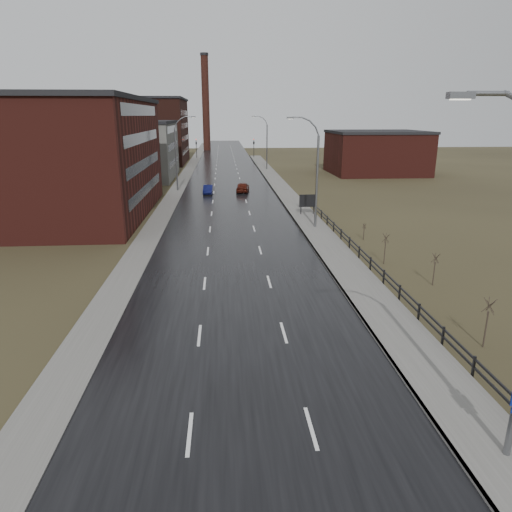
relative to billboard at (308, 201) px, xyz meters
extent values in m
cube|color=black|center=(-9.10, 17.63, -1.67)|extent=(14.00, 300.00, 0.06)
cube|color=#595651|center=(-0.50, -7.37, -1.61)|extent=(3.20, 180.00, 0.18)
cube|color=slate|center=(-2.02, -7.37, -1.61)|extent=(0.16, 180.00, 0.18)
cube|color=#595651|center=(-17.30, 17.63, -1.64)|extent=(2.40, 260.00, 0.12)
cube|color=#471914|center=(-30.10, 2.63, 4.80)|extent=(22.00, 28.00, 13.00)
cube|color=black|center=(-30.10, 2.63, 11.55)|extent=(22.44, 28.56, 0.50)
cube|color=black|center=(-19.12, 2.63, 1.30)|extent=(0.06, 22.40, 1.20)
cube|color=black|center=(-19.12, 2.63, 4.30)|extent=(0.06, 22.40, 1.20)
cube|color=black|center=(-19.12, 2.63, 7.30)|extent=(0.06, 22.40, 1.20)
cube|color=black|center=(-19.12, 2.63, 10.30)|extent=(0.06, 22.40, 1.20)
cube|color=slate|center=(-27.10, 35.63, 3.30)|extent=(16.00, 20.00, 10.00)
cube|color=black|center=(-27.10, 35.63, 8.55)|extent=(16.32, 20.40, 0.50)
cube|color=black|center=(-19.12, 35.63, 1.30)|extent=(0.06, 16.00, 1.20)
cube|color=black|center=(-19.12, 35.63, 4.30)|extent=(0.06, 16.00, 1.20)
cube|color=black|center=(-19.12, 35.63, 7.30)|extent=(0.06, 16.00, 1.20)
cube|color=#331611|center=(-32.10, 65.63, 5.80)|extent=(26.00, 24.00, 15.00)
cube|color=black|center=(-32.10, 65.63, 13.55)|extent=(26.52, 24.48, 0.50)
cube|color=black|center=(-19.12, 65.63, 1.30)|extent=(0.06, 19.20, 1.20)
cube|color=black|center=(-19.12, 65.63, 4.30)|extent=(0.06, 19.20, 1.20)
cube|color=black|center=(-19.12, 65.63, 7.30)|extent=(0.06, 19.20, 1.20)
cube|color=black|center=(-19.12, 65.63, 10.30)|extent=(0.06, 19.20, 1.20)
cube|color=#471914|center=(21.20, 39.63, 2.30)|extent=(18.00, 16.00, 8.00)
cube|color=black|center=(21.20, 39.63, 6.55)|extent=(18.36, 16.32, 0.50)
cylinder|color=#331611|center=(-15.10, 107.63, 13.30)|extent=(2.40, 2.40, 30.00)
cylinder|color=black|center=(-15.10, 107.63, 28.60)|extent=(2.70, 2.70, 0.80)
cylinder|color=slate|center=(-2.81, -40.37, 10.31)|extent=(1.15, 0.14, 0.14)
cube|color=slate|center=(-3.56, -40.37, 10.26)|extent=(0.70, 0.28, 0.18)
cube|color=silver|center=(-3.56, -40.37, 10.16)|extent=(0.50, 0.20, 0.04)
cylinder|color=slate|center=(-0.30, -6.37, 3.05)|extent=(0.24, 0.24, 9.50)
cylinder|color=slate|center=(-0.47, -6.37, 8.20)|extent=(0.51, 0.14, 0.98)
cylinder|color=slate|center=(-0.94, -6.37, 8.92)|extent=(0.81, 0.14, 0.81)
cylinder|color=slate|center=(-1.66, -6.37, 9.39)|extent=(0.98, 0.14, 0.51)
cylinder|color=slate|center=(-2.50, -6.37, 9.56)|extent=(1.01, 0.14, 0.14)
cube|color=slate|center=(-3.19, -6.37, 9.51)|extent=(0.70, 0.28, 0.18)
cube|color=silver|center=(-3.19, -6.37, 9.41)|extent=(0.50, 0.20, 0.04)
cylinder|color=slate|center=(-17.10, 19.63, 3.05)|extent=(0.24, 0.24, 9.50)
cylinder|color=slate|center=(-16.93, 19.63, 8.20)|extent=(0.51, 0.14, 0.98)
cylinder|color=slate|center=(-16.46, 19.63, 8.92)|extent=(0.81, 0.14, 0.81)
cylinder|color=slate|center=(-15.74, 19.63, 9.39)|extent=(0.98, 0.14, 0.51)
cylinder|color=slate|center=(-14.90, 19.63, 9.56)|extent=(1.01, 0.14, 0.14)
cube|color=slate|center=(-14.21, 19.63, 9.51)|extent=(0.70, 0.28, 0.18)
cube|color=silver|center=(-14.21, 19.63, 9.41)|extent=(0.50, 0.20, 0.04)
cylinder|color=slate|center=(-0.30, 47.63, 3.05)|extent=(0.24, 0.24, 9.50)
cylinder|color=slate|center=(-0.47, 47.63, 8.20)|extent=(0.51, 0.14, 0.98)
cylinder|color=slate|center=(-0.94, 47.63, 8.92)|extent=(0.81, 0.14, 0.81)
cylinder|color=slate|center=(-1.66, 47.63, 9.39)|extent=(0.98, 0.14, 0.51)
cylinder|color=slate|center=(-2.50, 47.63, 9.56)|extent=(1.01, 0.14, 0.14)
cube|color=slate|center=(-3.19, 47.63, 9.51)|extent=(0.70, 0.28, 0.18)
cube|color=silver|center=(-3.19, 47.63, 9.41)|extent=(0.50, 0.20, 0.04)
cube|color=black|center=(1.20, -35.37, -1.15)|extent=(0.10, 0.10, 1.10)
cube|color=black|center=(1.20, -32.37, -1.15)|extent=(0.10, 0.10, 1.10)
cube|color=black|center=(1.20, -29.37, -1.15)|extent=(0.10, 0.10, 1.10)
cube|color=black|center=(1.20, -26.37, -1.15)|extent=(0.10, 0.10, 1.10)
cube|color=black|center=(1.20, -23.37, -1.15)|extent=(0.10, 0.10, 1.10)
cube|color=black|center=(1.20, -20.37, -1.15)|extent=(0.10, 0.10, 1.10)
cube|color=black|center=(1.20, -17.37, -1.15)|extent=(0.10, 0.10, 1.10)
cube|color=black|center=(1.20, -14.37, -1.15)|extent=(0.10, 0.10, 1.10)
cube|color=black|center=(1.20, -11.37, -1.15)|extent=(0.10, 0.10, 1.10)
cube|color=black|center=(1.20, -8.37, -1.15)|extent=(0.10, 0.10, 1.10)
cube|color=black|center=(1.20, -5.37, -1.15)|extent=(0.10, 0.10, 1.10)
cube|color=black|center=(1.20, -2.37, -1.15)|extent=(0.10, 0.10, 1.10)
cube|color=black|center=(1.20, 0.63, -1.15)|extent=(0.10, 0.10, 1.10)
cube|color=black|center=(1.20, -23.87, -0.75)|extent=(0.08, 53.00, 0.10)
cube|color=black|center=(1.20, -23.87, -1.15)|extent=(0.08, 53.00, 0.10)
cylinder|color=#382D23|center=(3.27, -32.63, -0.70)|extent=(0.08, 0.08, 2.00)
cylinder|color=#382D23|center=(3.32, -32.63, 0.60)|extent=(0.04, 0.67, 0.79)
cylinder|color=#382D23|center=(3.29, -32.58, 0.60)|extent=(0.64, 0.25, 0.80)
cylinder|color=#382D23|center=(3.23, -32.60, 0.60)|extent=(0.38, 0.57, 0.81)
cylinder|color=#382D23|center=(3.23, -32.66, 0.60)|extent=(0.38, 0.57, 0.81)
cylinder|color=#382D23|center=(3.29, -32.68, 0.60)|extent=(0.64, 0.25, 0.80)
cylinder|color=#382D23|center=(4.64, -23.74, -0.84)|extent=(0.08, 0.08, 1.72)
cylinder|color=#382D23|center=(4.69, -23.74, 0.28)|extent=(0.04, 0.58, 0.68)
cylinder|color=#382D23|center=(4.65, -23.69, 0.28)|extent=(0.55, 0.22, 0.69)
cylinder|color=#382D23|center=(4.60, -23.71, 0.28)|extent=(0.33, 0.49, 0.70)
cylinder|color=#382D23|center=(4.60, -23.77, 0.28)|extent=(0.33, 0.49, 0.70)
cylinder|color=#382D23|center=(4.65, -23.78, 0.28)|extent=(0.55, 0.22, 0.69)
cylinder|color=#382D23|center=(2.85, -18.76, -0.78)|extent=(0.08, 0.08, 1.85)
cylinder|color=#382D23|center=(2.90, -18.76, 0.43)|extent=(0.04, 0.62, 0.73)
cylinder|color=#382D23|center=(2.87, -18.71, 0.43)|extent=(0.59, 0.23, 0.74)
cylinder|color=#382D23|center=(2.81, -18.73, 0.43)|extent=(0.35, 0.53, 0.75)
cylinder|color=#382D23|center=(2.81, -18.79, 0.43)|extent=(0.35, 0.53, 0.75)
cylinder|color=#382D23|center=(2.87, -18.81, 0.43)|extent=(0.59, 0.23, 0.74)
cylinder|color=#382D23|center=(3.44, -11.30, -1.11)|extent=(0.08, 0.08, 1.18)
cylinder|color=#382D23|center=(3.49, -11.30, -0.35)|extent=(0.04, 0.41, 0.47)
cylinder|color=#382D23|center=(3.45, -11.25, -0.35)|extent=(0.39, 0.16, 0.48)
cylinder|color=#382D23|center=(3.40, -11.27, -0.35)|extent=(0.24, 0.35, 0.49)
cylinder|color=#382D23|center=(3.40, -11.33, -0.35)|extent=(0.24, 0.35, 0.49)
cylinder|color=#382D23|center=(3.45, -11.35, -0.35)|extent=(0.39, 0.16, 0.48)
cube|color=black|center=(-0.76, 0.06, -0.80)|extent=(0.10, 0.10, 1.80)
cube|color=black|center=(0.76, 0.06, -0.80)|extent=(0.10, 0.10, 1.80)
cube|color=silver|center=(0.00, 0.01, 0.09)|extent=(1.89, 0.08, 1.38)
cube|color=black|center=(0.00, -0.04, 0.09)|extent=(1.99, 0.04, 1.48)
cylinder|color=black|center=(-17.10, 77.63, 0.90)|extent=(0.16, 0.16, 5.20)
imported|color=black|center=(-17.10, 77.63, 3.05)|extent=(0.58, 2.73, 1.10)
sphere|color=#FF190C|center=(-17.10, 77.48, 3.35)|extent=(0.18, 0.18, 0.18)
cylinder|color=black|center=(-1.10, 77.63, 0.90)|extent=(0.16, 0.16, 5.20)
imported|color=black|center=(-1.10, 77.63, 3.05)|extent=(0.58, 2.73, 1.10)
sphere|color=#FF190C|center=(-1.10, 77.48, 3.35)|extent=(0.18, 0.18, 0.18)
imported|color=#0D1142|center=(-12.21, 16.39, -1.05)|extent=(1.51, 4.01, 1.31)
imported|color=#49140C|center=(-6.90, 17.58, -0.93)|extent=(2.37, 4.71, 1.54)
camera|label=1|loc=(-9.95, -52.83, 9.76)|focal=32.00mm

